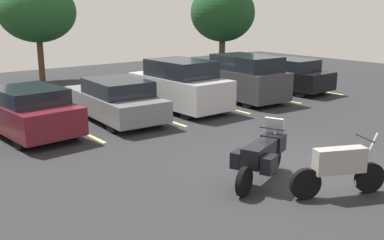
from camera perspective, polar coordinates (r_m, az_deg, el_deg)
ground at (r=11.24m, az=13.16°, el=-6.38°), size 44.00×44.00×0.10m
motorcycle_touring at (r=10.11m, az=8.91°, el=-4.39°), size 2.21×1.21×1.35m
motorcycle_second at (r=9.74m, az=18.24°, el=-5.81°), size 1.99×1.02×1.31m
parking_stripes at (r=16.01m, az=-10.29°, el=0.07°), size 21.06×4.83×0.01m
car_maroon at (r=14.70m, az=-20.37°, el=1.14°), size 2.17×4.55×1.50m
car_grey at (r=15.85m, az=-9.78°, el=2.57°), size 2.17×4.87×1.45m
car_silver at (r=17.16m, az=-1.60°, el=4.39°), size 1.95×4.35×1.91m
car_charcoal at (r=19.06m, az=6.20°, el=5.33°), size 2.13×4.52×1.92m
car_black at (r=21.57m, az=11.96°, el=5.58°), size 1.97×4.37×1.53m
tree_right at (r=32.06m, az=3.91°, el=13.43°), size 4.46×4.46×5.49m
tree_center_left at (r=24.86m, az=-19.07°, el=12.84°), size 3.91×3.91×5.18m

